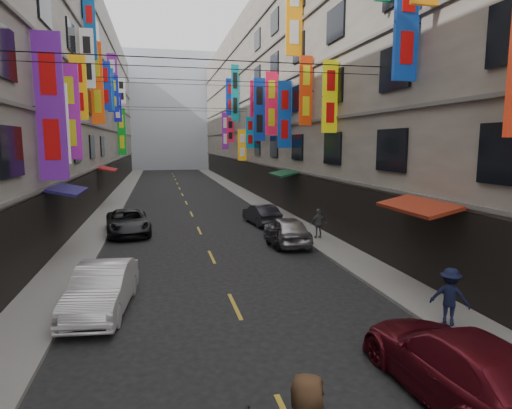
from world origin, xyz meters
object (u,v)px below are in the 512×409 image
scooter_far_right (273,239)px  pedestrian_rnear (450,296)px  car_left_mid (102,289)px  car_right_mid (287,230)px  car_left_far (128,222)px  pedestrian_rfar (319,223)px  car_right_far (261,214)px  car_right_near (458,365)px

scooter_far_right → pedestrian_rnear: pedestrian_rnear is taller
car_left_mid → car_right_mid: (8.00, 7.15, 0.00)m
car_left_far → pedestrian_rnear: size_ratio=3.08×
car_left_mid → pedestrian_rfar: (9.90, 7.62, 0.18)m
pedestrian_rfar → car_right_mid: bearing=11.1°
car_left_mid → car_left_far: car_left_mid is taller
scooter_far_right → car_right_far: 6.21m
pedestrian_rfar → car_left_far: bearing=-23.9°
car_right_mid → pedestrian_rfar: size_ratio=2.72×
car_right_near → pedestrian_rfar: pedestrian_rfar is taller
car_left_far → car_right_near: (7.48, -17.75, 0.04)m
car_left_far → pedestrian_rfar: size_ratio=3.15×
car_left_far → car_right_mid: size_ratio=1.16×
scooter_far_right → car_right_mid: 1.15m
car_right_mid → pedestrian_rnear: 10.63m
car_left_far → car_right_far: 8.08m
car_left_mid → pedestrian_rnear: 10.08m
scooter_far_right → car_left_far: car_left_far is taller
car_left_mid → car_right_mid: bearing=47.8°
scooter_far_right → car_right_near: size_ratio=0.36×
car_right_near → scooter_far_right: bearing=-89.6°
car_left_far → car_right_near: 19.27m
scooter_far_right → car_right_far: (0.89, 6.14, 0.20)m
car_left_mid → car_left_far: size_ratio=0.89×
car_right_near → car_right_far: (0.52, 18.92, -0.09)m
car_left_mid → pedestrian_rnear: size_ratio=2.74×
scooter_far_right → pedestrian_rnear: 10.13m
car_right_mid → car_left_mid: bearing=43.0°
car_right_far → car_right_near: bearing=81.9°
car_right_far → pedestrian_rfar: (1.90, -4.99, 0.26)m
car_left_far → pedestrian_rnear: (9.50, -14.81, 0.23)m
car_right_near → car_left_far: bearing=-68.4°
car_right_near → pedestrian_rfar: (2.41, 13.93, 0.18)m
car_right_mid → car_right_far: 5.46m
car_right_mid → scooter_far_right: bearing=38.7°
car_left_far → pedestrian_rnear: 17.60m
pedestrian_rnear → car_right_far: bearing=-42.2°
car_left_far → car_left_mid: bearing=-96.7°
scooter_far_right → pedestrian_rfar: pedestrian_rfar is taller
car_right_near → pedestrian_rfar: 14.13m
scooter_far_right → car_left_far: size_ratio=0.37×
car_left_far → pedestrian_rfar: (9.90, -3.83, 0.22)m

